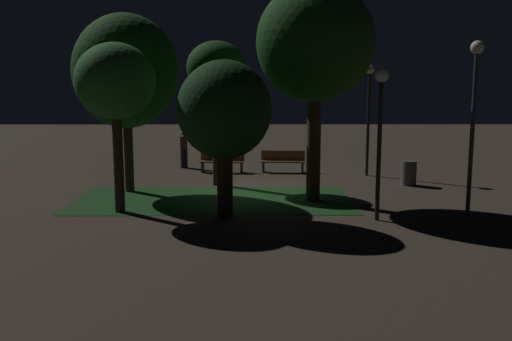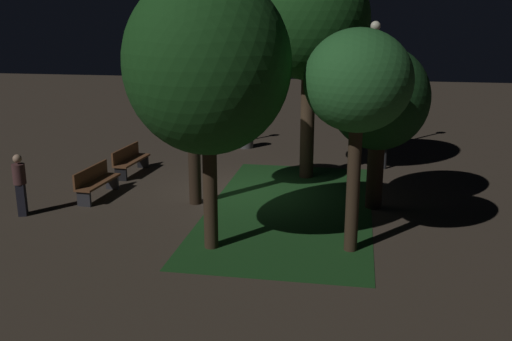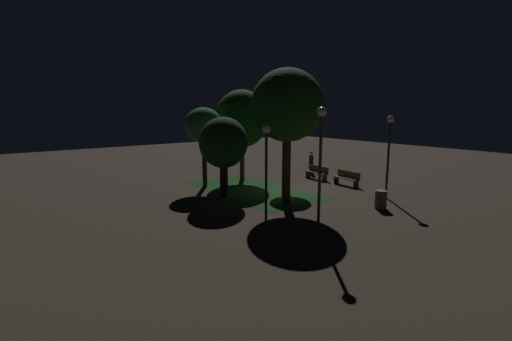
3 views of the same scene
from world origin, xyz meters
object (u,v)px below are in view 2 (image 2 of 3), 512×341
bench_by_lamp (96,181)px  tree_tall_center (358,83)px  tree_right_canopy (191,52)px  bench_front_left (130,159)px  tree_left_canopy (310,21)px  lamp_post_path_center (373,65)px  tree_lawn_side (207,65)px  pedestrian (20,183)px  tree_near_wall (379,100)px  lamp_post_plaza_west (183,72)px  trash_bin (246,136)px  lamp_post_near_wall (390,85)px

bench_by_lamp → tree_tall_center: (2.56, 7.13, 3.17)m
tree_right_canopy → bench_front_left: bearing=-131.0°
tree_right_canopy → tree_left_canopy: 4.24m
lamp_post_path_center → tree_lawn_side: bearing=-19.4°
pedestrian → lamp_post_path_center: bearing=135.2°
bench_front_left → tree_near_wall: tree_near_wall is taller
tree_left_canopy → lamp_post_plaza_west: bearing=-119.1°
tree_right_canopy → tree_left_canopy: bearing=138.9°
bench_front_left → trash_bin: 5.28m
bench_by_lamp → lamp_post_plaza_west: 6.34m
tree_right_canopy → tree_lawn_side: size_ratio=0.86×
bench_front_left → trash_bin: trash_bin is taller
tree_lawn_side → pedestrian: tree_lawn_side is taller
trash_bin → tree_lawn_side: bearing=6.5°
bench_front_left → lamp_post_near_wall: 8.71m
tree_tall_center → tree_near_wall: bearing=169.6°
tree_lawn_side → lamp_post_path_center: 10.77m
tree_near_wall → lamp_post_near_wall: size_ratio=1.06×
tree_near_wall → trash_bin: (-6.38, -4.70, -2.46)m
tree_tall_center → lamp_post_near_wall: 7.25m
tree_tall_center → trash_bin: bearing=-156.2°
tree_near_wall → bench_by_lamp: bearing=-86.5°
bench_front_left → tree_left_canopy: (-0.63, 5.65, 4.33)m
lamp_post_path_center → pedestrian: lamp_post_path_center is taller
tree_left_canopy → pedestrian: 9.28m
bench_by_lamp → lamp_post_path_center: lamp_post_path_center is taller
tree_tall_center → tree_near_wall: (-3.03, 0.55, -0.76)m
lamp_post_plaza_west → tree_near_wall: bearing=52.1°
tree_tall_center → pedestrian: 8.85m
tree_near_wall → tree_lawn_side: size_ratio=0.72×
tree_left_canopy → lamp_post_near_wall: size_ratio=1.65×
tree_left_canopy → lamp_post_near_wall: tree_left_canopy is taller
tree_tall_center → lamp_post_near_wall: tree_tall_center is taller
lamp_post_near_wall → pedestrian: size_ratio=2.50×
tree_lawn_side → trash_bin: tree_lawn_side is taller
tree_near_wall → lamp_post_plaza_west: size_ratio=0.99×
trash_bin → lamp_post_path_center: bearing=94.3°
bench_front_left → trash_bin: bearing=145.6°
tree_lawn_side → bench_front_left: bearing=-143.0°
tree_tall_center → lamp_post_near_wall: bearing=172.0°
bench_front_left → tree_right_canopy: size_ratio=0.36×
bench_front_left → pedestrian: (4.22, -1.21, 0.37)m
tree_lawn_side → tree_left_canopy: tree_left_canopy is taller
tree_tall_center → lamp_post_path_center: bearing=176.9°
lamp_post_path_center → trash_bin: 5.45m
bench_by_lamp → tree_tall_center: size_ratio=0.38×
bench_front_left → lamp_post_plaza_west: (-3.28, 0.87, 2.48)m
bench_by_lamp → tree_lawn_side: 6.14m
tree_left_canopy → pedestrian: bearing=-54.8°
tree_right_canopy → tree_left_canopy: (-3.14, 2.74, 0.74)m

